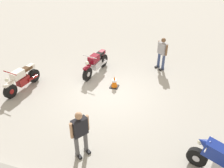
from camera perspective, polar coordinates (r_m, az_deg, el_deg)
ground_plane at (r=10.31m, az=-0.86°, el=-2.13°), size 40.00×40.00×0.00m
motorcycle_maroon_cruiser at (r=11.48m, az=-3.77°, el=4.86°), size 0.79×2.08×1.09m
motorcycle_blue_sportbike at (r=7.58m, az=24.37°, el=-15.99°), size 1.91×0.90×1.14m
motorcycle_cream_vintage at (r=10.99m, az=-20.17°, el=1.06°), size 0.78×1.95×1.07m
person_in_black_shirt at (r=7.32m, az=-7.41°, el=-10.87°), size 0.49×0.57×1.62m
person_in_gray_shirt at (r=11.91m, az=11.55°, el=7.32°), size 0.55×0.51×1.58m
traffic_cone at (r=10.56m, az=0.54°, el=0.51°), size 0.36×0.36×0.53m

